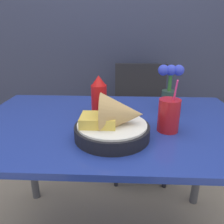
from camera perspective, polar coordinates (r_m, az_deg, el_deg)
wall_window at (r=1.98m, az=1.52°, el=26.50°), size 7.00×0.06×2.60m
dining_table at (r=1.00m, az=-0.17°, el=-7.61°), size 1.21×0.76×0.72m
chair_far_window at (r=1.73m, az=7.35°, el=0.47°), size 0.40×0.40×0.86m
food_basket at (r=0.79m, az=0.84°, el=-2.87°), size 0.28×0.28×0.17m
ketchup_bottle at (r=1.00m, az=-3.42°, el=4.12°), size 0.07×0.07×0.19m
drink_cup at (r=0.87m, az=14.58°, el=-1.09°), size 0.08×0.08×0.21m
flower_vase at (r=1.10m, az=14.79°, el=6.38°), size 0.12×0.07×0.22m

